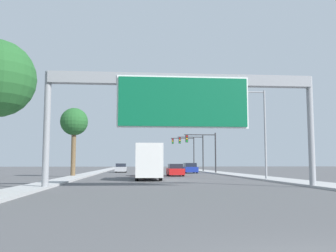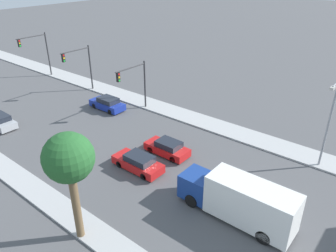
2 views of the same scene
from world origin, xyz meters
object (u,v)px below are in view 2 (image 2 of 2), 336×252
palm_tree_background (69,160)px  street_lamp_right (329,119)px  car_far_center (167,148)px  traffic_light_near_intersection (136,80)px  car_mid_right (107,104)px  car_far_right (138,163)px  traffic_light_mid_block (81,62)px  traffic_light_far_intersection (38,49)px  truck_box_primary (240,200)px

palm_tree_background → street_lamp_right: 20.45m
car_far_center → traffic_light_near_intersection: size_ratio=0.73×
car_far_center → street_lamp_right: street_lamp_right is taller
car_mid_right → palm_tree_background: 21.25m
traffic_light_near_intersection → car_far_right: bearing=-135.7°
car_far_right → traffic_light_near_intersection: size_ratio=0.80×
traffic_light_mid_block → traffic_light_near_intersection: bearing=-90.6°
street_lamp_right → traffic_light_mid_block: bearing=92.3°
car_far_right → traffic_light_far_intersection: (8.84, 28.53, 3.78)m
truck_box_primary → traffic_light_near_intersection: size_ratio=1.44×
traffic_light_far_intersection → palm_tree_background: palm_tree_background is taller
car_far_center → street_lamp_right: bearing=-60.3°
car_far_right → traffic_light_far_intersection: 30.10m
traffic_light_near_intersection → traffic_light_mid_block: size_ratio=0.94×
traffic_light_near_intersection → palm_tree_background: (-16.70, -10.92, 1.95)m
traffic_light_far_intersection → street_lamp_right: (1.25, -40.47, 0.24)m
traffic_light_mid_block → street_lamp_right: size_ratio=0.77×
car_far_center → street_lamp_right: (6.59, -11.55, 4.04)m
car_far_center → palm_tree_background: 12.76m
car_mid_right → palm_tree_background: size_ratio=0.60×
car_far_right → truck_box_primary: 9.62m
palm_tree_background → street_lamp_right: bearing=-27.9°
car_mid_right → palm_tree_background: (-14.96, -14.16, 5.21)m
car_mid_right → car_far_right: bearing=-120.8°
palm_tree_background → truck_box_primary: bearing=-42.1°
car_mid_right → truck_box_primary: truck_box_primary is taller
traffic_light_far_intersection → palm_tree_background: size_ratio=0.87×
truck_box_primary → traffic_light_near_intersection: 20.24m
traffic_light_near_intersection → car_mid_right: bearing=118.3°
palm_tree_background → traffic_light_far_intersection: bearing=61.5°
car_mid_right → traffic_light_mid_block: 7.82m
car_far_center → traffic_light_near_intersection: traffic_light_near_intersection is taller
car_mid_right → traffic_light_near_intersection: traffic_light_near_intersection is taller
truck_box_primary → street_lamp_right: street_lamp_right is taller
truck_box_primary → traffic_light_mid_block: (8.85, 28.10, 2.56)m
car_far_center → traffic_light_mid_block: bearing=74.2°
car_mid_right → car_far_center: bearing=-106.1°
car_far_right → palm_tree_background: size_ratio=0.61×
traffic_light_near_intersection → car_far_center: bearing=-120.5°
car_far_right → traffic_light_mid_block: size_ratio=0.75×
car_far_right → street_lamp_right: (10.09, -11.94, 4.02)m
car_far_right → truck_box_primary: bearing=-90.0°
truck_box_primary → traffic_light_mid_block: bearing=72.5°
car_far_right → car_far_center: car_far_right is taller
street_lamp_right → car_far_center: bearing=119.7°
car_far_right → traffic_light_near_intersection: traffic_light_near_intersection is taller
car_mid_right → traffic_light_far_intersection: (1.84, 16.76, 3.76)m
traffic_light_far_intersection → street_lamp_right: size_ratio=0.83×
traffic_light_mid_block → street_lamp_right: (1.23, -30.47, 0.53)m
car_mid_right → traffic_light_near_intersection: bearing=-61.7°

